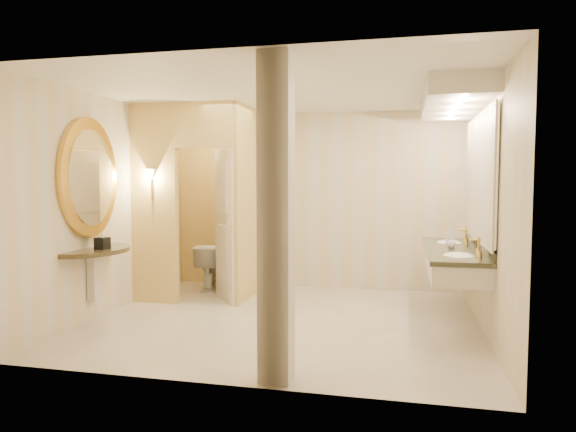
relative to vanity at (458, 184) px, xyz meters
name	(u,v)px	position (x,y,z in m)	size (l,w,h in m)	color
floor	(285,320)	(-1.98, -0.40, -1.63)	(4.50, 4.50, 0.00)	beige
ceiling	(284,91)	(-1.98, -0.40, 1.07)	(4.50, 4.50, 0.00)	silver
wall_back	(314,201)	(-1.98, 1.60, -0.28)	(4.50, 0.02, 2.70)	beige
wall_front	(228,221)	(-1.98, -2.40, -0.28)	(4.50, 0.02, 2.70)	beige
wall_left	(113,205)	(-4.23, -0.40, -0.28)	(0.02, 4.00, 2.70)	beige
wall_right	(487,210)	(0.27, -0.40, -0.28)	(0.02, 4.00, 2.70)	beige
toilet_closet	(222,201)	(-3.11, 0.56, -0.24)	(1.50, 1.55, 2.70)	#EBD67B
wall_sconce	(152,176)	(-3.90, 0.03, 0.10)	(0.14, 0.14, 0.42)	gold
vanity	(458,184)	(0.00, 0.00, 0.00)	(0.75, 2.36, 2.09)	beige
console_shelf	(89,208)	(-4.19, -0.95, -0.28)	(1.07, 1.07, 1.99)	black
pillar	(276,219)	(-1.63, -2.20, -0.28)	(0.26, 0.26, 2.70)	beige
tissue_box	(102,243)	(-4.01, -0.98, -0.68)	(0.14, 0.14, 0.14)	black
toilet	(211,266)	(-3.49, 1.09, -1.28)	(0.39, 0.69, 0.70)	white
soap_bottle_a	(452,240)	(-0.02, 0.28, -0.69)	(0.06, 0.06, 0.12)	beige
soap_bottle_b	(451,242)	(-0.06, 0.00, -0.69)	(0.10, 0.10, 0.13)	silver
soap_bottle_c	(448,236)	(-0.06, 0.43, -0.66)	(0.07, 0.07, 0.19)	#C6B28C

